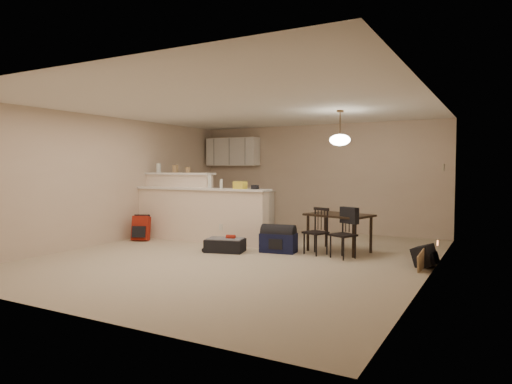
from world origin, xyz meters
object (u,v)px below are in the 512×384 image
Objects in this scene: pendant_lamp at (340,139)px; dining_chair_near at (316,231)px; dining_chair_far at (343,233)px; suitcase at (225,245)px; red_backpack at (141,228)px; navy_duffel at (278,243)px; black_daypack at (425,256)px; dining_table at (339,219)px.

dining_chair_near is at bearing -124.16° from pendant_lamp.
dining_chair_far is 2.09m from suitcase.
dining_chair_far is (0.24, -0.52, -1.58)m from pendant_lamp.
suitcase is at bearing -29.85° from red_backpack.
suitcase is 2.21m from red_backpack.
dining_chair_near is 1.60× the size of red_backpack.
pendant_lamp is 0.93× the size of suitcase.
dining_chair_far is at bearing -6.60° from navy_duffel.
red_backpack is (-4.21, -0.20, -0.16)m from dining_chair_far.
suitcase is at bearing -162.59° from navy_duffel.
navy_duffel is at bearing 101.30° from black_daypack.
dining_chair_near is at bearing -109.62° from dining_table.
pendant_lamp is 1.67m from dining_chair_near.
dining_chair_near is 3.71m from red_backpack.
black_daypack is (5.50, 0.17, -0.09)m from red_backpack.
dining_chair_near reaches higher than dining_table.
dining_table is 1.68m from black_daypack.
dining_chair_near is 1.29× the size of navy_duffel.
dining_chair_far reaches higher than dining_chair_near.
dining_table is at bearing 13.70° from suitcase.
navy_duffel is 2.45m from black_daypack.
suitcase is (-1.78, -0.95, -0.48)m from dining_table.
dining_table is 1.53× the size of dining_chair_near.
pendant_lamp is 2.11m from navy_duffel.
dining_chair_far is 1.64× the size of red_backpack.
red_backpack is at bearing -153.76° from dining_chair_near.
navy_duffel is (-0.64, -0.13, -0.23)m from dining_chair_near.
dining_chair_near is at bearing -18.99° from red_backpack.
dining_table is 3.44× the size of black_daypack.
dining_chair_near reaches higher than red_backpack.
red_backpack is 0.81× the size of navy_duffel.
navy_duffel is (-1.16, -0.03, -0.24)m from dining_chair_far.
black_daypack is (1.80, -0.13, -0.24)m from dining_chair_near.
navy_duffel is (0.85, 0.41, 0.06)m from suitcase.
suitcase is (-1.78, -0.95, -1.88)m from pendant_lamp.
red_backpack is 1.40× the size of black_daypack.
red_backpack is (-3.69, -0.30, -0.15)m from dining_chair_near.
red_backpack is at bearing -151.40° from dining_chair_far.
pendant_lamp reaches higher than black_daypack.
suitcase is at bearing -137.25° from dining_table.
suitcase is at bearing -141.91° from dining_chair_far.
navy_duffel reaches higher than black_daypack.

